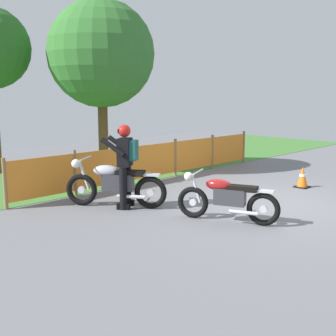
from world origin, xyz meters
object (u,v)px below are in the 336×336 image
(motorcycle_lead, at_px, (115,184))
(motorcycle_trailing, at_px, (227,198))
(traffic_cone, at_px, (303,177))
(rider_lead, at_px, (125,161))

(motorcycle_lead, relative_size, motorcycle_trailing, 1.01)
(motorcycle_lead, distance_m, traffic_cone, 4.77)
(motorcycle_trailing, xyz_separation_m, rider_lead, (-0.67, 2.04, 0.52))
(motorcycle_trailing, relative_size, rider_lead, 1.06)
(traffic_cone, bearing_deg, rider_lead, 159.00)
(rider_lead, height_order, traffic_cone, rider_lead)
(traffic_cone, bearing_deg, motorcycle_trailing, -173.62)
(motorcycle_lead, bearing_deg, traffic_cone, -147.33)
(motorcycle_lead, relative_size, traffic_cone, 3.42)
(rider_lead, bearing_deg, motorcycle_trailing, 163.37)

